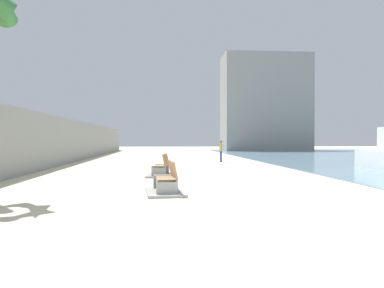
{
  "coord_description": "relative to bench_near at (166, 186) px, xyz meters",
  "views": [
    {
      "loc": [
        -1.04,
        -9.61,
        1.61
      ],
      "look_at": [
        0.63,
        11.49,
        1.36
      ],
      "focal_mm": 37.44,
      "sensor_mm": 36.0,
      "label": 1
    }
  ],
  "objects": [
    {
      "name": "person_walking",
      "position": [
        4.1,
        16.0,
        0.66
      ],
      "size": [
        0.27,
        0.51,
        1.55
      ],
      "color": "navy",
      "rests_on": "ground"
    },
    {
      "name": "harbor_building",
      "position": [
        14.63,
        43.69,
        6.49
      ],
      "size": [
        12.0,
        6.0,
        13.45
      ],
      "primitive_type": "cube",
      "color": "gray",
      "rests_on": "ground"
    },
    {
      "name": "seawall",
      "position": [
        -6.62,
        15.69,
        1.26
      ],
      "size": [
        0.8,
        64.0,
        2.98
      ],
      "primitive_type": "cube",
      "color": "gray",
      "rests_on": "ground"
    },
    {
      "name": "ground_plane",
      "position": [
        0.88,
        15.69,
        -0.23
      ],
      "size": [
        120.0,
        120.0,
        0.0
      ],
      "primitive_type": "plane",
      "color": "beige"
    },
    {
      "name": "bench_near",
      "position": [
        0.0,
        0.0,
        0.0
      ],
      "size": [
        1.25,
        2.17,
        0.98
      ],
      "color": "gray",
      "rests_on": "ground"
    },
    {
      "name": "bench_far",
      "position": [
        -0.13,
        5.63,
        0.0
      ],
      "size": [
        1.33,
        2.21,
        0.98
      ],
      "color": "gray",
      "rests_on": "ground"
    }
  ]
}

